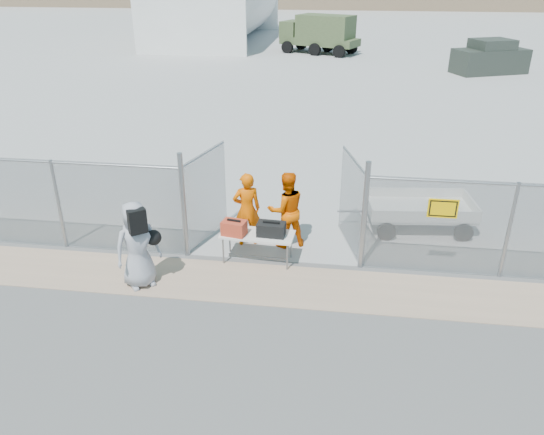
# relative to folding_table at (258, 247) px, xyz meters

# --- Properties ---
(ground) EXTENTS (160.00, 160.00, 0.00)m
(ground) POSITION_rel_folding_table_xyz_m (0.33, -1.96, -0.35)
(ground) COLOR #505050
(tarmac_inside) EXTENTS (160.00, 80.00, 0.01)m
(tarmac_inside) POSITION_rel_folding_table_xyz_m (0.33, 40.04, -0.34)
(tarmac_inside) COLOR #9B9B99
(tarmac_inside) RESTS_ON ground
(dirt_strip) EXTENTS (44.00, 1.60, 0.01)m
(dirt_strip) POSITION_rel_folding_table_xyz_m (0.33, -0.96, -0.34)
(dirt_strip) COLOR tan
(dirt_strip) RESTS_ON ground
(chain_link_fence) EXTENTS (40.00, 0.20, 2.20)m
(chain_link_fence) POSITION_rel_folding_table_xyz_m (0.33, 0.04, 0.75)
(chain_link_fence) COLOR gray
(chain_link_fence) RESTS_ON ground
(folding_table) EXTENTS (1.68, 0.78, 0.70)m
(folding_table) POSITION_rel_folding_table_xyz_m (0.00, 0.00, 0.00)
(folding_table) COLOR silver
(folding_table) RESTS_ON ground
(orange_bag) EXTENTS (0.57, 0.44, 0.32)m
(orange_bag) POSITION_rel_folding_table_xyz_m (-0.50, -0.10, 0.51)
(orange_bag) COLOR #BF3C22
(orange_bag) RESTS_ON folding_table
(black_duffel) EXTENTS (0.64, 0.40, 0.30)m
(black_duffel) POSITION_rel_folding_table_xyz_m (0.32, -0.03, 0.50)
(black_duffel) COLOR black
(black_duffel) RESTS_ON folding_table
(security_worker_left) EXTENTS (0.77, 0.64, 1.82)m
(security_worker_left) POSITION_rel_folding_table_xyz_m (-0.38, 0.79, 0.56)
(security_worker_left) COLOR #DE5600
(security_worker_left) RESTS_ON ground
(security_worker_right) EXTENTS (1.12, 1.01, 1.87)m
(security_worker_right) POSITION_rel_folding_table_xyz_m (0.56, 0.85, 0.59)
(security_worker_right) COLOR #DE5600
(security_worker_right) RESTS_ON ground
(visitor) EXTENTS (1.10, 1.05, 1.90)m
(visitor) POSITION_rel_folding_table_xyz_m (-2.28, -1.31, 0.60)
(visitor) COLOR #94969F
(visitor) RESTS_ON ground
(utility_trailer) EXTENTS (3.61, 2.13, 0.83)m
(utility_trailer) POSITION_rel_folding_table_xyz_m (3.82, 2.28, 0.07)
(utility_trailer) COLOR silver
(utility_trailer) RESTS_ON ground
(military_truck) EXTENTS (6.19, 4.26, 2.77)m
(military_truck) POSITION_rel_folding_table_xyz_m (-0.33, 31.40, 1.04)
(military_truck) COLOR #435330
(military_truck) RESTS_ON ground
(parked_vehicle_near) EXTENTS (4.82, 3.55, 1.99)m
(parked_vehicle_near) POSITION_rel_folding_table_xyz_m (10.51, 24.71, 0.65)
(parked_vehicle_near) COLOR #2B322B
(parked_vehicle_near) RESTS_ON ground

